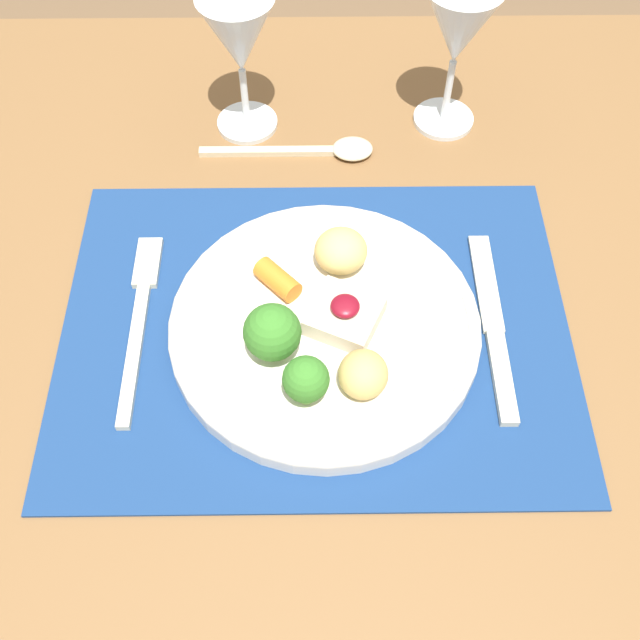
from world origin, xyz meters
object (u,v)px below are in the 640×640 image
object	(u,v)px
fork	(136,312)
spoon	(321,150)
dinner_plate	(319,324)
wine_glass_near	(454,32)
wine_glass_far	(235,41)
knife	(490,336)

from	to	relation	value
fork	spoon	xyz separation A→B (m)	(0.18, 0.22, -0.00)
dinner_plate	spoon	bearing A→B (deg)	88.89
spoon	wine_glass_near	distance (m)	0.18
spoon	wine_glass_far	size ratio (longest dim) A/B	1.21
dinner_plate	wine_glass_near	size ratio (longest dim) A/B	1.73
spoon	wine_glass_near	world-z (taller)	wine_glass_near
fork	spoon	size ratio (longest dim) A/B	1.09
wine_glass_near	wine_glass_far	xyz separation A→B (m)	(-0.23, -0.00, -0.01)
knife	wine_glass_far	bearing A→B (deg)	129.72
fork	spoon	world-z (taller)	spoon
dinner_plate	wine_glass_far	xyz separation A→B (m)	(-0.08, 0.29, 0.09)
knife	wine_glass_near	bearing A→B (deg)	93.63
fork	wine_glass_far	xyz separation A→B (m)	(0.09, 0.27, 0.10)
spoon	wine_glass_near	bearing A→B (deg)	18.65
wine_glass_near	spoon	bearing A→B (deg)	-159.29
dinner_plate	wine_glass_far	bearing A→B (deg)	106.05
wine_glass_near	wine_glass_far	world-z (taller)	wine_glass_near
dinner_plate	wine_glass_far	world-z (taller)	wine_glass_far
knife	wine_glass_near	xyz separation A→B (m)	(-0.02, 0.30, 0.11)
fork	wine_glass_near	size ratio (longest dim) A/B	1.27
wine_glass_near	wine_glass_far	bearing A→B (deg)	-178.98
fork	wine_glass_near	world-z (taller)	wine_glass_near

